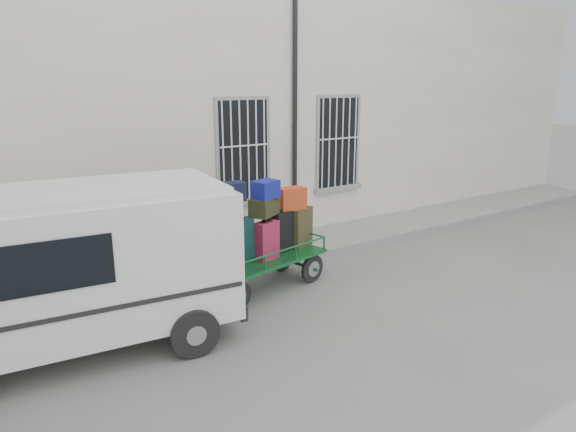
{
  "coord_description": "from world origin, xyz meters",
  "views": [
    {
      "loc": [
        -5.87,
        -7.09,
        3.75
      ],
      "look_at": [
        -0.51,
        1.0,
        1.19
      ],
      "focal_mm": 32.0,
      "sensor_mm": 36.0,
      "label": 1
    }
  ],
  "objects": [
    {
      "name": "building",
      "position": [
        0.0,
        5.5,
        3.0
      ],
      "size": [
        24.0,
        5.15,
        6.0
      ],
      "color": "beige",
      "rests_on": "ground"
    },
    {
      "name": "ground",
      "position": [
        0.0,
        0.0,
        0.0
      ],
      "size": [
        80.0,
        80.0,
        0.0
      ],
      "primitive_type": "plane",
      "color": "slate",
      "rests_on": "ground"
    },
    {
      "name": "luggage_cart",
      "position": [
        -1.39,
        0.57,
        1.05
      ],
      "size": [
        2.9,
        1.57,
        2.11
      ],
      "rotation": [
        0.0,
        0.0,
        0.21
      ],
      "color": "black",
      "rests_on": "ground"
    },
    {
      "name": "sidewalk",
      "position": [
        0.0,
        2.2,
        0.07
      ],
      "size": [
        24.0,
        1.7,
        0.15
      ],
      "primitive_type": "cube",
      "color": "gray",
      "rests_on": "ground"
    },
    {
      "name": "van",
      "position": [
        -4.78,
        0.15,
        1.34
      ],
      "size": [
        4.83,
        2.48,
        2.35
      ],
      "rotation": [
        0.0,
        0.0,
        -0.1
      ],
      "color": "white",
      "rests_on": "ground"
    }
  ]
}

